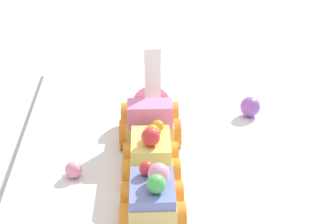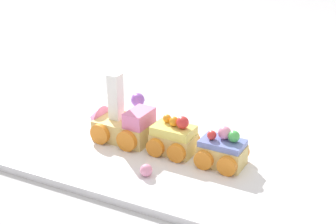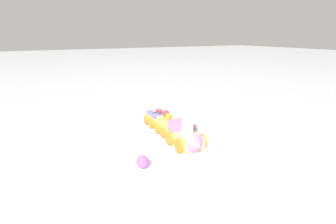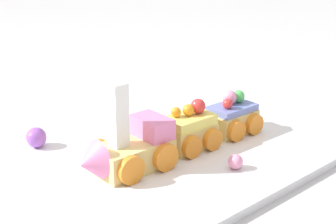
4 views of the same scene
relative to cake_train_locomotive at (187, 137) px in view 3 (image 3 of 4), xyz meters
The scene contains 7 objects.
ground_plane 0.09m from the cake_train_locomotive, behind, with size 10.00×10.00×0.00m, color #B2B2B7.
display_board 0.09m from the cake_train_locomotive, behind, with size 0.73×0.35×0.01m, color white.
cake_train_locomotive is the anchor object (origin of this frame).
cake_car_lemon 0.11m from the cake_train_locomotive, behind, with size 0.07×0.07×0.07m.
cake_car_blueberry 0.20m from the cake_train_locomotive, behind, with size 0.07×0.07×0.07m.
gumball_pink 0.14m from the cake_train_locomotive, 138.42° to the left, with size 0.02×0.02×0.02m, color pink.
gumball_purple 0.15m from the cake_train_locomotive, 72.29° to the right, with size 0.03×0.03×0.03m, color #9956C6.
Camera 3 is at (0.62, -0.34, 0.30)m, focal length 28.00 mm.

